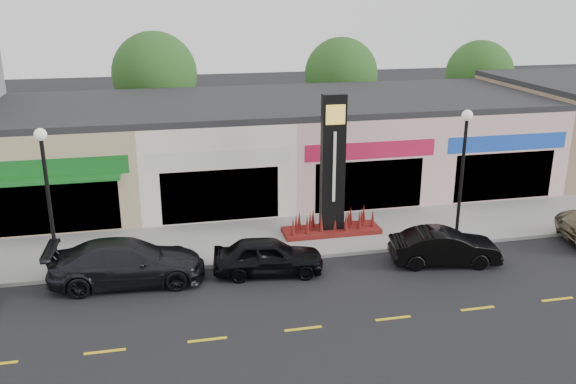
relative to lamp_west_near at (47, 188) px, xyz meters
name	(u,v)px	position (x,y,z in m)	size (l,w,h in m)	color
ground	(283,286)	(8.00, -2.50, -3.48)	(120.00, 120.00, 0.00)	black
sidewalk	(262,238)	(8.00, 1.85, -3.40)	(52.00, 4.30, 0.15)	gray
curb	(272,260)	(8.00, -0.40, -3.40)	(52.00, 0.20, 0.15)	gray
shop_beige	(67,155)	(-0.50, 8.96, -1.08)	(7.00, 10.85, 4.80)	tan
shop_cream	(209,147)	(6.50, 8.97, -1.08)	(7.00, 10.01, 4.80)	silver
shop_pink_w	(339,141)	(13.50, 8.97, -1.08)	(7.00, 10.01, 4.80)	beige
shop_pink_e	(458,135)	(20.50, 8.97, -1.08)	(7.00, 10.01, 4.80)	beige
shop_tan	(568,125)	(27.50, 8.98, -0.83)	(7.00, 10.01, 5.30)	#917754
tree_rear_west	(155,74)	(4.00, 17.00, 1.74)	(5.20, 5.20, 7.83)	#382619
tree_rear_mid	(341,74)	(16.00, 17.00, 1.41)	(4.80, 4.80, 7.29)	#382619
tree_rear_east	(479,74)	(26.00, 17.00, 1.15)	(4.60, 4.60, 6.94)	#382619
lamp_west_near	(47,188)	(0.00, 0.00, 0.00)	(0.44, 0.44, 5.47)	black
lamp_east_near	(463,162)	(16.00, 0.00, 0.00)	(0.44, 0.44, 5.47)	black
pylon_sign	(332,186)	(11.00, 1.70, -1.20)	(4.20, 1.30, 6.00)	#570E11
car_dark_sedan	(127,262)	(2.56, -1.03, -2.68)	(5.52, 2.24, 1.60)	black
car_black_sedan	(268,256)	(7.67, -1.35, -2.78)	(4.09, 1.65, 1.39)	black
car_black_conv	(445,247)	(14.49, -1.95, -2.79)	(4.17, 1.45, 1.37)	black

